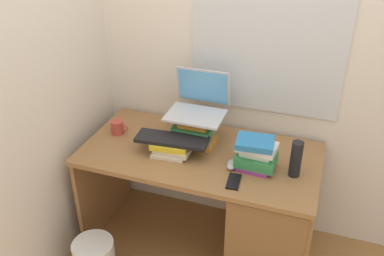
{
  "coord_description": "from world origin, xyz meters",
  "views": [
    {
      "loc": [
        0.63,
        -1.97,
        2.08
      ],
      "look_at": [
        -0.03,
        -0.04,
        0.9
      ],
      "focal_mm": 39.18,
      "sensor_mm": 36.0,
      "label": 1
    }
  ],
  "objects_px": {
    "book_stack_tall": "(195,130)",
    "keyboard": "(172,139)",
    "laptop": "(199,103)",
    "book_stack_side": "(256,154)",
    "book_stack_keyboard_riser": "(172,147)",
    "cell_phone": "(234,181)",
    "desk": "(254,210)",
    "mug": "(118,127)",
    "water_bottle": "(296,159)",
    "computer_mouse": "(232,164)"
  },
  "relations": [
    {
      "from": "book_stack_tall",
      "to": "keyboard",
      "type": "xyz_separation_m",
      "value": [
        -0.09,
        -0.16,
        0.01
      ]
    },
    {
      "from": "laptop",
      "to": "book_stack_side",
      "type": "bearing_deg",
      "value": -27.18
    },
    {
      "from": "book_stack_keyboard_riser",
      "to": "book_stack_tall",
      "type": "bearing_deg",
      "value": 61.08
    },
    {
      "from": "keyboard",
      "to": "laptop",
      "type": "bearing_deg",
      "value": 63.61
    },
    {
      "from": "book_stack_side",
      "to": "cell_phone",
      "type": "xyz_separation_m",
      "value": [
        -0.08,
        -0.17,
        -0.09
      ]
    },
    {
      "from": "keyboard",
      "to": "cell_phone",
      "type": "bearing_deg",
      "value": -25.25
    },
    {
      "from": "book_stack_keyboard_riser",
      "to": "laptop",
      "type": "height_order",
      "value": "laptop"
    },
    {
      "from": "book_stack_side",
      "to": "cell_phone",
      "type": "bearing_deg",
      "value": -114.53
    },
    {
      "from": "book_stack_tall",
      "to": "book_stack_keyboard_riser",
      "type": "height_order",
      "value": "book_stack_tall"
    },
    {
      "from": "keyboard",
      "to": "book_stack_tall",
      "type": "bearing_deg",
      "value": 56.66
    },
    {
      "from": "cell_phone",
      "to": "book_stack_tall",
      "type": "bearing_deg",
      "value": 131.28
    },
    {
      "from": "desk",
      "to": "laptop",
      "type": "height_order",
      "value": "laptop"
    },
    {
      "from": "book_stack_side",
      "to": "cell_phone",
      "type": "distance_m",
      "value": 0.21
    },
    {
      "from": "mug",
      "to": "water_bottle",
      "type": "xyz_separation_m",
      "value": [
        1.11,
        -0.09,
        0.06
      ]
    },
    {
      "from": "book_stack_tall",
      "to": "laptop",
      "type": "relative_size",
      "value": 0.75
    },
    {
      "from": "book_stack_tall",
      "to": "book_stack_side",
      "type": "distance_m",
      "value": 0.43
    },
    {
      "from": "keyboard",
      "to": "water_bottle",
      "type": "relative_size",
      "value": 2.02
    },
    {
      "from": "desk",
      "to": "book_stack_tall",
      "type": "xyz_separation_m",
      "value": [
        -0.42,
        0.12,
        0.41
      ]
    },
    {
      "from": "desk",
      "to": "laptop",
      "type": "distance_m",
      "value": 0.72
    },
    {
      "from": "laptop",
      "to": "mug",
      "type": "relative_size",
      "value": 2.82
    },
    {
      "from": "water_bottle",
      "to": "mug",
      "type": "bearing_deg",
      "value": 175.53
    },
    {
      "from": "book_stack_keyboard_riser",
      "to": "water_bottle",
      "type": "xyz_separation_m",
      "value": [
        0.7,
        0.02,
        0.06
      ]
    },
    {
      "from": "laptop",
      "to": "desk",
      "type": "bearing_deg",
      "value": -23.73
    },
    {
      "from": "desk",
      "to": "cell_phone",
      "type": "xyz_separation_m",
      "value": [
        -0.09,
        -0.19,
        0.33
      ]
    },
    {
      "from": "book_stack_side",
      "to": "computer_mouse",
      "type": "bearing_deg",
      "value": -162.85
    },
    {
      "from": "book_stack_tall",
      "to": "book_stack_side",
      "type": "relative_size",
      "value": 1.09
    },
    {
      "from": "book_stack_side",
      "to": "book_stack_keyboard_riser",
      "type": "bearing_deg",
      "value": -178.23
    },
    {
      "from": "book_stack_tall",
      "to": "book_stack_keyboard_riser",
      "type": "xyz_separation_m",
      "value": [
        -0.09,
        -0.16,
        -0.04
      ]
    },
    {
      "from": "water_bottle",
      "to": "keyboard",
      "type": "bearing_deg",
      "value": -178.8
    },
    {
      "from": "desk",
      "to": "cell_phone",
      "type": "relative_size",
      "value": 10.23
    },
    {
      "from": "book_stack_keyboard_riser",
      "to": "water_bottle",
      "type": "relative_size",
      "value": 1.13
    },
    {
      "from": "book_stack_tall",
      "to": "water_bottle",
      "type": "bearing_deg",
      "value": -12.96
    },
    {
      "from": "book_stack_side",
      "to": "computer_mouse",
      "type": "relative_size",
      "value": 2.21
    },
    {
      "from": "mug",
      "to": "water_bottle",
      "type": "relative_size",
      "value": 0.57
    },
    {
      "from": "computer_mouse",
      "to": "water_bottle",
      "type": "relative_size",
      "value": 0.5
    },
    {
      "from": "desk",
      "to": "book_stack_keyboard_riser",
      "type": "relative_size",
      "value": 5.95
    },
    {
      "from": "desk",
      "to": "keyboard",
      "type": "height_order",
      "value": "keyboard"
    },
    {
      "from": "book_stack_tall",
      "to": "desk",
      "type": "bearing_deg",
      "value": -15.94
    },
    {
      "from": "book_stack_keyboard_riser",
      "to": "keyboard",
      "type": "bearing_deg",
      "value": 42.92
    },
    {
      "from": "book_stack_tall",
      "to": "mug",
      "type": "relative_size",
      "value": 2.11
    },
    {
      "from": "book_stack_keyboard_riser",
      "to": "keyboard",
      "type": "height_order",
      "value": "keyboard"
    },
    {
      "from": "laptop",
      "to": "water_bottle",
      "type": "relative_size",
      "value": 1.62
    },
    {
      "from": "computer_mouse",
      "to": "water_bottle",
      "type": "xyz_separation_m",
      "value": [
        0.33,
        0.04,
        0.09
      ]
    },
    {
      "from": "cell_phone",
      "to": "laptop",
      "type": "bearing_deg",
      "value": 125.84
    },
    {
      "from": "book_stack_side",
      "to": "laptop",
      "type": "relative_size",
      "value": 0.69
    },
    {
      "from": "laptop",
      "to": "keyboard",
      "type": "distance_m",
      "value": 0.28
    },
    {
      "from": "keyboard",
      "to": "mug",
      "type": "relative_size",
      "value": 3.54
    },
    {
      "from": "book_stack_tall",
      "to": "cell_phone",
      "type": "relative_size",
      "value": 1.84
    },
    {
      "from": "desk",
      "to": "water_bottle",
      "type": "xyz_separation_m",
      "value": [
        0.2,
        -0.02,
        0.43
      ]
    },
    {
      "from": "book_stack_keyboard_riser",
      "to": "laptop",
      "type": "xyz_separation_m",
      "value": [
        0.09,
        0.22,
        0.2
      ]
    }
  ]
}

